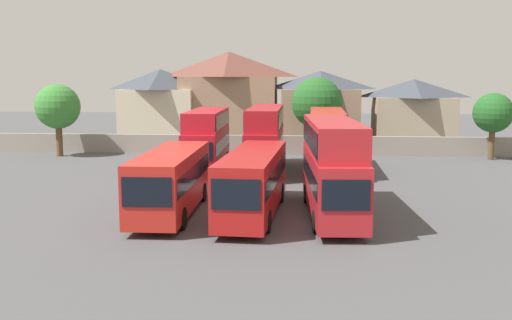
# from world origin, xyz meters

# --- Properties ---
(ground) EXTENTS (140.00, 140.00, 0.00)m
(ground) POSITION_xyz_m (0.00, 18.00, 0.00)
(ground) COLOR #4C4C4F
(depot_boundary_wall) EXTENTS (56.00, 0.50, 1.80)m
(depot_boundary_wall) POSITION_xyz_m (0.00, 24.72, 0.90)
(depot_boundary_wall) COLOR gray
(depot_boundary_wall) RESTS_ON ground
(bus_1) EXTENTS (2.83, 10.62, 3.39)m
(bus_1) POSITION_xyz_m (-4.32, -0.20, 1.94)
(bus_1) COLOR red
(bus_1) RESTS_ON ground
(bus_2) EXTENTS (3.05, 11.45, 3.42)m
(bus_2) POSITION_xyz_m (0.13, -0.11, 1.96)
(bus_2) COLOR #B01918
(bus_2) RESTS_ON ground
(bus_3) EXTENTS (3.10, 10.98, 5.11)m
(bus_3) POSITION_xyz_m (4.30, 0.02, 2.87)
(bus_3) COLOR red
(bus_3) RESTS_ON ground
(bus_4) EXTENTS (2.87, 10.23, 4.77)m
(bus_4) POSITION_xyz_m (-4.87, 14.61, 2.69)
(bus_4) COLOR red
(bus_4) RESTS_ON ground
(bus_5) EXTENTS (2.57, 11.60, 5.02)m
(bus_5) POSITION_xyz_m (-0.25, 14.59, 2.83)
(bus_5) COLOR #AE1821
(bus_5) RESTS_ON ground
(bus_6) EXTENTS (2.80, 10.79, 4.80)m
(bus_6) POSITION_xyz_m (4.53, 14.66, 2.71)
(bus_6) COLOR red
(bus_6) RESTS_ON ground
(house_terrace_left) EXTENTS (8.68, 7.45, 8.21)m
(house_terrace_left) POSITION_xyz_m (-13.63, 35.13, 4.19)
(house_terrace_left) COLOR beige
(house_terrace_left) RESTS_ON ground
(house_terrace_centre) EXTENTS (11.16, 6.36, 10.15)m
(house_terrace_centre) POSITION_xyz_m (-5.79, 35.33, 5.18)
(house_terrace_centre) COLOR #9E7A60
(house_terrace_centre) RESTS_ON ground
(house_terrace_right) EXTENTS (8.78, 8.18, 8.01)m
(house_terrace_right) POSITION_xyz_m (4.48, 35.00, 4.08)
(house_terrace_right) COLOR #9E7A60
(house_terrace_right) RESTS_ON ground
(house_terrace_far_right) EXTENTS (8.83, 6.36, 7.10)m
(house_terrace_far_right) POSITION_xyz_m (14.62, 34.58, 3.62)
(house_terrace_far_right) COLOR tan
(house_terrace_far_right) RESTS_ON ground
(tree_left_of_lot) EXTENTS (5.01, 5.01, 7.32)m
(tree_left_of_lot) POSITION_xyz_m (3.97, 27.22, 4.79)
(tree_left_of_lot) COLOR brown
(tree_left_of_lot) RESTS_ON ground
(tree_behind_wall) EXTENTS (4.13, 4.13, 6.70)m
(tree_behind_wall) POSITION_xyz_m (-20.01, 21.72, 4.58)
(tree_behind_wall) COLOR brown
(tree_behind_wall) RESTS_ON ground
(tree_right_of_lot) EXTENTS (3.52, 3.52, 5.96)m
(tree_right_of_lot) POSITION_xyz_m (19.46, 22.72, 4.15)
(tree_right_of_lot) COLOR brown
(tree_right_of_lot) RESTS_ON ground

